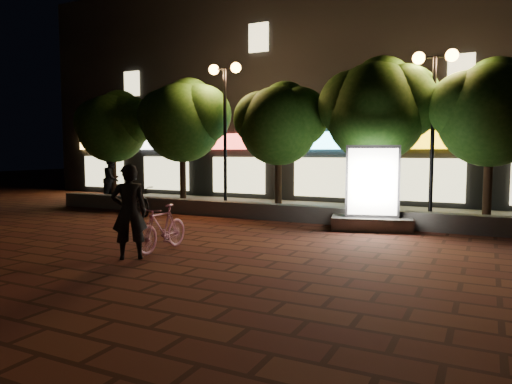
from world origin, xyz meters
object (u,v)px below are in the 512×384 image
Objects in this scene: pedestrian at (112,179)px; rider at (129,212)px; tree_far_left at (114,124)px; scooter_parked at (138,200)px; tree_mid at (281,121)px; street_lamp_left at (225,99)px; tree_right at (378,106)px; ad_kiosk at (372,196)px; tree_far_right at (493,108)px; tree_left at (184,117)px; scooter_pink at (162,228)px; street_lamp_right at (434,91)px.

rider is at bearing -149.69° from pedestrian.
tree_far_left is 2.44× the size of scooter_parked.
street_lamp_left is at bearing -172.69° from tree_mid.
ad_kiosk is (0.30, -1.96, -2.62)m from tree_right.
street_lamp_left is at bearing -178.24° from tree_far_right.
tree_far_right is at bearing 34.10° from ad_kiosk.
scooter_parked is at bearing -161.87° from tree_right.
tree_far_right is at bearing 0.00° from tree_mid.
ad_kiosk is (7.60, -1.96, -2.50)m from tree_left.
tree_far_right is at bearing -171.27° from rider.
tree_right is 8.08m from scooter_pink.
tree_far_right reaches higher than tree_mid.
scooter_parked is (-7.82, -0.50, -0.44)m from ad_kiosk.
tree_left is 2.93× the size of scooter_pink.
tree_mid is 1.92× the size of ad_kiosk.
street_lamp_left is 2.20× the size of ad_kiosk.
scooter_parked is (-0.22, -2.46, -2.95)m from tree_left.
scooter_parked is at bearing -167.06° from tree_far_right.
tree_right is 1.70m from street_lamp_right.
ad_kiosk is (5.65, -1.70, -3.09)m from street_lamp_left.
tree_far_left is 0.97× the size of tree_far_right.
tree_mid is 4.69m from ad_kiosk.
scooter_parked is (-2.16, -2.20, -3.53)m from street_lamp_left.
ad_kiosk reaches higher than pedestrian.
tree_left reaches higher than ad_kiosk.
tree_mid is at bearing -0.00° from tree_left.
tree_right is at bearing 0.00° from tree_far_left.
street_lamp_left is at bearing 163.27° from ad_kiosk.
scooter_parked is at bearing -134.53° from street_lamp_left.
tree_mid is at bearing -180.00° from tree_right.
street_lamp_left reaches higher than street_lamp_right.
tree_mid reaches higher than scooter_parked.
tree_far_right is 14.21m from pedestrian.
tree_left reaches higher than pedestrian.
tree_right is 2.67× the size of scooter_parked.
tree_left is 9.03m from rider.
street_lamp_right reaches higher than tree_far_left.
ad_kiosk is 6.74m from rider.
street_lamp_left is at bearing 108.17° from scooter_pink.
scooter_parked is (3.28, -2.46, -2.79)m from tree_far_left.
scooter_pink is (-3.17, -6.77, -3.06)m from tree_right.
tree_right reaches higher than pedestrian.
street_lamp_right is 9.37m from rider.
scooter_parked is at bearing -36.87° from tree_far_left.
rider is 10.64m from pedestrian.
tree_right is (7.30, 0.00, 0.12)m from tree_left.
tree_mid is 2.70× the size of scooter_pink.
tree_left is 7.30m from tree_right.
tree_far_right is at bearing 9.61° from street_lamp_right.
tree_far_right is at bearing -48.60° from scooter_parked.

